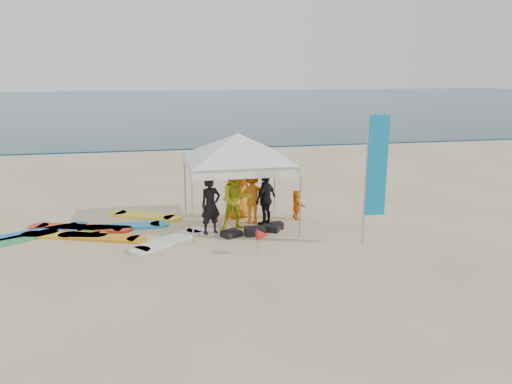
{
  "coord_description": "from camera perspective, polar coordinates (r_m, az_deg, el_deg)",
  "views": [
    {
      "loc": [
        -1.88,
        -10.37,
        4.45
      ],
      "look_at": [
        0.8,
        2.6,
        1.2
      ],
      "focal_mm": 35.0,
      "sensor_mm": 36.0,
      "label": 1
    }
  ],
  "objects": [
    {
      "name": "person_orange_b",
      "position": [
        15.22,
        -2.1,
        0.34
      ],
      "size": [
        1.05,
        0.9,
        1.83
      ],
      "primitive_type": "imported",
      "rotation": [
        0.0,
        0.0,
        3.56
      ],
      "color": "orange",
      "rests_on": "ground"
    },
    {
      "name": "feather_flag",
      "position": [
        12.99,
        13.53,
        2.73
      ],
      "size": [
        0.59,
        0.04,
        3.47
      ],
      "color": "#A5A5A8",
      "rests_on": "ground"
    },
    {
      "name": "person_black_a",
      "position": [
        13.84,
        -5.2,
        -1.54
      ],
      "size": [
        0.68,
        0.55,
        1.61
      ],
      "primitive_type": "imported",
      "rotation": [
        0.0,
        0.0,
        0.32
      ],
      "color": "black",
      "rests_on": "ground"
    },
    {
      "name": "person_seated",
      "position": [
        15.26,
        4.67,
        -1.44
      ],
      "size": [
        0.32,
        0.86,
        0.91
      ],
      "primitive_type": "imported",
      "rotation": [
        0.0,
        0.0,
        1.63
      ],
      "color": "orange",
      "rests_on": "ground"
    },
    {
      "name": "ocean",
      "position": [
        70.54,
        -10.3,
        9.98
      ],
      "size": [
        160.0,
        84.0,
        0.08
      ],
      "primitive_type": "cube",
      "color": "#0C2633",
      "rests_on": "ground"
    },
    {
      "name": "ground",
      "position": [
        11.44,
        -1.32,
        -9.1
      ],
      "size": [
        120.0,
        120.0,
        0.0
      ],
      "primitive_type": "plane",
      "color": "beige",
      "rests_on": "ground"
    },
    {
      "name": "canopy_tent",
      "position": [
        14.23,
        -2.09,
        6.69
      ],
      "size": [
        4.1,
        4.1,
        3.09
      ],
      "color": "#A5A5A8",
      "rests_on": "ground"
    },
    {
      "name": "shoreline_foam",
      "position": [
        28.98,
        -7.86,
        4.83
      ],
      "size": [
        160.0,
        1.2,
        0.01
      ],
      "primitive_type": "cube",
      "color": "silver",
      "rests_on": "ground"
    },
    {
      "name": "gear_pile",
      "position": [
        13.95,
        -0.05,
        -4.4
      ],
      "size": [
        1.88,
        0.83,
        0.22
      ],
      "color": "black",
      "rests_on": "ground"
    },
    {
      "name": "marker_pennant",
      "position": [
        12.33,
        0.71,
        -4.92
      ],
      "size": [
        0.28,
        0.28,
        0.64
      ],
      "color": "#A5A5A8",
      "rests_on": "ground"
    },
    {
      "name": "person_orange_a",
      "position": [
        14.74,
        -0.48,
        -0.47
      ],
      "size": [
        1.1,
        0.68,
        1.64
      ],
      "primitive_type": "imported",
      "rotation": [
        0.0,
        0.0,
        3.21
      ],
      "color": "orange",
      "rests_on": "ground"
    },
    {
      "name": "person_yellow",
      "position": [
        14.16,
        -2.31,
        -0.82
      ],
      "size": [
        0.87,
        0.69,
        1.77
      ],
      "primitive_type": "imported",
      "rotation": [
        0.0,
        0.0,
        0.02
      ],
      "color": "gold",
      "rests_on": "ground"
    },
    {
      "name": "person_black_b",
      "position": [
        14.53,
        1.12,
        -0.84
      ],
      "size": [
        0.93,
        0.9,
        1.56
      ],
      "primitive_type": "imported",
      "rotation": [
        0.0,
        0.0,
        3.89
      ],
      "color": "black",
      "rests_on": "ground"
    },
    {
      "name": "surfboard_spread",
      "position": [
        14.79,
        -18.28,
        -4.3
      ],
      "size": [
        5.86,
        4.04,
        0.07
      ],
      "color": "blue",
      "rests_on": "ground"
    }
  ]
}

